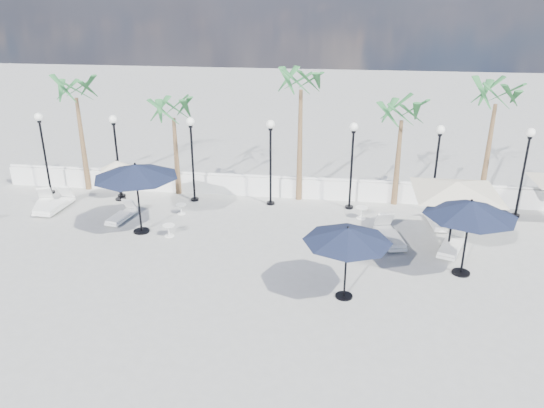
# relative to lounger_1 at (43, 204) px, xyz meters

# --- Properties ---
(ground) EXTENTS (100.00, 100.00, 0.00)m
(ground) POSITION_rel_lounger_1_xyz_m (9.79, -4.56, -0.24)
(ground) COLOR gray
(ground) RESTS_ON ground
(balustrade) EXTENTS (26.00, 0.30, 1.01)m
(balustrade) POSITION_rel_lounger_1_xyz_m (9.79, 2.94, 0.23)
(balustrade) COLOR white
(balustrade) RESTS_ON ground
(lamppost_0) EXTENTS (0.36, 0.36, 3.84)m
(lamppost_0) POSITION_rel_lounger_1_xyz_m (-0.71, 1.94, 2.25)
(lamppost_0) COLOR black
(lamppost_0) RESTS_ON ground
(lamppost_1) EXTENTS (0.36, 0.36, 3.84)m
(lamppost_1) POSITION_rel_lounger_1_xyz_m (2.79, 1.94, 2.25)
(lamppost_1) COLOR black
(lamppost_1) RESTS_ON ground
(lamppost_2) EXTENTS (0.36, 0.36, 3.84)m
(lamppost_2) POSITION_rel_lounger_1_xyz_m (6.29, 1.94, 2.25)
(lamppost_2) COLOR black
(lamppost_2) RESTS_ON ground
(lamppost_3) EXTENTS (0.36, 0.36, 3.84)m
(lamppost_3) POSITION_rel_lounger_1_xyz_m (9.79, 1.94, 2.25)
(lamppost_3) COLOR black
(lamppost_3) RESTS_ON ground
(lamppost_4) EXTENTS (0.36, 0.36, 3.84)m
(lamppost_4) POSITION_rel_lounger_1_xyz_m (13.29, 1.94, 2.25)
(lamppost_4) COLOR black
(lamppost_4) RESTS_ON ground
(lamppost_5) EXTENTS (0.36, 0.36, 3.84)m
(lamppost_5) POSITION_rel_lounger_1_xyz_m (16.79, 1.94, 2.25)
(lamppost_5) COLOR black
(lamppost_5) RESTS_ON ground
(lamppost_6) EXTENTS (0.36, 0.36, 3.84)m
(lamppost_6) POSITION_rel_lounger_1_xyz_m (20.29, 1.94, 2.25)
(lamppost_6) COLOR black
(lamppost_6) RESTS_ON ground
(palm_0) EXTENTS (2.60, 2.60, 5.50)m
(palm_0) POSITION_rel_lounger_1_xyz_m (0.79, 2.74, 4.29)
(palm_0) COLOR brown
(palm_0) RESTS_ON ground
(palm_1) EXTENTS (2.60, 2.60, 4.70)m
(palm_1) POSITION_rel_lounger_1_xyz_m (5.29, 2.74, 3.51)
(palm_1) COLOR brown
(palm_1) RESTS_ON ground
(palm_2) EXTENTS (2.60, 2.60, 6.10)m
(palm_2) POSITION_rel_lounger_1_xyz_m (10.99, 2.74, 4.88)
(palm_2) COLOR brown
(palm_2) RESTS_ON ground
(palm_3) EXTENTS (2.60, 2.60, 4.90)m
(palm_3) POSITION_rel_lounger_1_xyz_m (15.29, 2.74, 3.71)
(palm_3) COLOR brown
(palm_3) RESTS_ON ground
(palm_4) EXTENTS (2.60, 2.60, 5.70)m
(palm_4) POSITION_rel_lounger_1_xyz_m (18.99, 2.74, 4.49)
(palm_4) COLOR brown
(palm_4) RESTS_ON ground
(lounger_1) EXTENTS (1.24, 2.00, 0.72)m
(lounger_1) POSITION_rel_lounger_1_xyz_m (0.00, 0.00, 0.00)
(lounger_1) COLOR silver
(lounger_1) RESTS_ON ground
(lounger_2) EXTENTS (0.81, 2.11, 0.78)m
(lounger_2) POSITION_rel_lounger_1_xyz_m (0.61, 0.04, 0.02)
(lounger_2) COLOR silver
(lounger_2) RESTS_ON ground
(lounger_3) EXTENTS (0.83, 1.80, 0.65)m
(lounger_3) POSITION_rel_lounger_1_xyz_m (3.87, -0.64, -0.02)
(lounger_3) COLOR silver
(lounger_3) RESTS_ON ground
(lounger_4) EXTENTS (1.14, 2.24, 0.80)m
(lounger_4) POSITION_rel_lounger_1_xyz_m (14.81, -1.26, 0.03)
(lounger_4) COLOR silver
(lounger_4) RESTS_ON ground
(lounger_5) EXTENTS (0.78, 1.91, 0.70)m
(lounger_5) POSITION_rel_lounger_1_xyz_m (16.83, 0.58, -0.01)
(lounger_5) COLOR silver
(lounger_5) RESTS_ON ground
(lounger_6) EXTENTS (1.30, 2.07, 0.74)m
(lounger_6) POSITION_rel_lounger_1_xyz_m (17.00, -1.75, 0.01)
(lounger_6) COLOR silver
(lounger_6) RESTS_ON ground
(side_table_0) EXTENTS (0.45, 0.45, 0.44)m
(side_table_0) POSITION_rel_lounger_1_xyz_m (6.14, 0.33, 0.02)
(side_table_0) COLOR silver
(side_table_0) RESTS_ON ground
(side_table_1) EXTENTS (0.48, 0.48, 0.47)m
(side_table_1) POSITION_rel_lounger_1_xyz_m (6.31, -1.87, 0.04)
(side_table_1) COLOR silver
(side_table_1) RESTS_ON ground
(side_table_2) EXTENTS (0.52, 0.52, 0.51)m
(side_table_2) POSITION_rel_lounger_1_xyz_m (13.79, 0.87, 0.07)
(side_table_2) COLOR silver
(side_table_2) RESTS_ON ground
(parasol_navy_left) EXTENTS (3.27, 3.27, 2.89)m
(parasol_navy_left) POSITION_rel_lounger_1_xyz_m (5.10, -1.65, 2.31)
(parasol_navy_left) COLOR black
(parasol_navy_left) RESTS_ON ground
(parasol_navy_mid) EXTENTS (3.04, 3.04, 2.72)m
(parasol_navy_mid) POSITION_rel_lounger_1_xyz_m (17.05, -3.41, 2.15)
(parasol_navy_mid) COLOR black
(parasol_navy_mid) RESTS_ON ground
(parasol_navy_right) EXTENTS (2.73, 2.73, 2.44)m
(parasol_navy_right) POSITION_rel_lounger_1_xyz_m (13.12, -5.42, 1.91)
(parasol_navy_right) COLOR black
(parasol_navy_right) RESTS_ON ground
(parasol_cream_sq_a) EXTENTS (5.84, 5.84, 2.87)m
(parasol_cream_sq_a) POSITION_rel_lounger_1_xyz_m (16.93, -1.60, 2.41)
(parasol_cream_sq_a) COLOR black
(parasol_cream_sq_a) RESTS_ON ground
(parasol_cream_small) EXTENTS (1.56, 1.56, 1.91)m
(parasol_cream_small) POSITION_rel_lounger_1_xyz_m (2.88, 1.59, 1.40)
(parasol_cream_small) COLOR black
(parasol_cream_small) RESTS_ON ground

